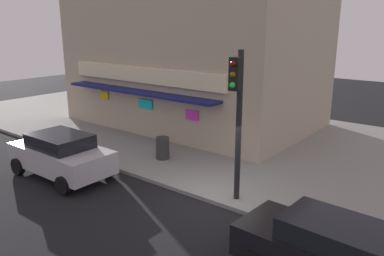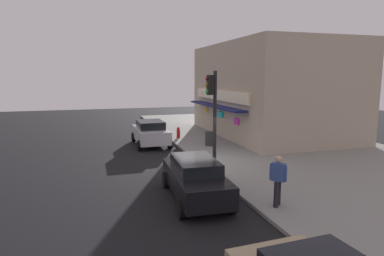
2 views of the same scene
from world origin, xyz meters
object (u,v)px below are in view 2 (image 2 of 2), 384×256
at_px(trash_can, 209,139).
at_px(parked_car_silver, 151,133).
at_px(pedestrian, 278,178).
at_px(traffic_light, 213,105).
at_px(parked_car_black, 195,178).
at_px(fire_hydrant, 178,133).

height_order(trash_can, parked_car_silver, parked_car_silver).
relative_size(pedestrian, parked_car_silver, 0.43).
height_order(traffic_light, pedestrian, traffic_light).
bearing_deg(parked_car_silver, pedestrian, 10.91).
bearing_deg(trash_can, parked_car_black, -23.17).
bearing_deg(traffic_light, parked_car_black, -28.48).
height_order(pedestrian, parked_car_black, pedestrian).
distance_m(traffic_light, parked_car_silver, 6.91).
height_order(fire_hydrant, parked_car_black, parked_car_black).
distance_m(parked_car_black, parked_car_silver, 10.06).
height_order(traffic_light, parked_car_silver, traffic_light).
relative_size(trash_can, parked_car_black, 0.20).
xyz_separation_m(fire_hydrant, parked_car_silver, (1.34, -2.22, 0.33)).
height_order(trash_can, pedestrian, pedestrian).
relative_size(traffic_light, fire_hydrant, 5.98).
xyz_separation_m(fire_hydrant, pedestrian, (13.15, 0.05, 0.60)).
relative_size(traffic_light, parked_car_black, 1.04).
bearing_deg(traffic_light, parked_car_silver, -161.99).
xyz_separation_m(pedestrian, parked_car_black, (-1.75, -2.35, -0.30)).
relative_size(traffic_light, trash_can, 5.13).
xyz_separation_m(trash_can, parked_car_silver, (-1.86, -3.43, 0.25)).
bearing_deg(trash_can, pedestrian, -6.63).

